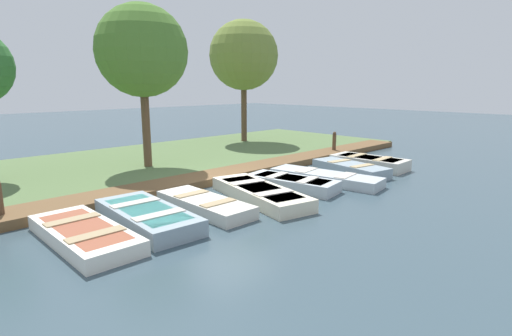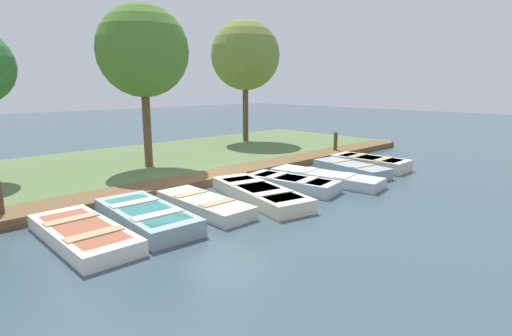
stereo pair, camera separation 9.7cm
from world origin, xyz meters
The scene contains 14 objects.
ground_plane centered at (0.00, 0.00, 0.00)m, with size 80.00×80.00×0.00m, color #384C56.
shore_bank centered at (-5.00, 0.00, 0.08)m, with size 8.00×24.00×0.16m.
dock_walkway centered at (-1.11, 0.00, 0.12)m, with size 1.18×22.23×0.23m.
rowboat_0 centered at (1.16, -4.69, 0.16)m, with size 3.02×1.16×0.33m.
rowboat_1 centered at (1.14, -3.31, 0.19)m, with size 3.05×1.39×0.39m.
rowboat_2 centered at (1.22, -1.80, 0.16)m, with size 2.83×1.00×0.33m.
rowboat_3 centered at (1.50, -0.18, 0.18)m, with size 3.61×1.86×0.37m.
rowboat_4 centered at (1.36, 1.29, 0.18)m, with size 2.87×1.48×0.37m.
rowboat_5 centered at (1.57, 2.65, 0.16)m, with size 3.65×1.50×0.33m.
rowboat_6 centered at (1.43, 4.29, 0.19)m, with size 2.87×1.47×0.39m.
rowboat_7 centered at (1.39, 5.63, 0.21)m, with size 2.74×1.26×0.43m.
mooring_post_far centered at (-1.12, 7.00, 0.52)m, with size 0.16×0.16×1.03m.
park_tree_left centered at (-3.95, -0.39, 4.12)m, with size 3.11×3.11×5.69m.
park_tree_center centered at (-6.33, 6.49, 4.43)m, with size 3.43×3.43×6.16m.
Camera 2 is at (8.83, -7.37, 3.01)m, focal length 28.00 mm.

